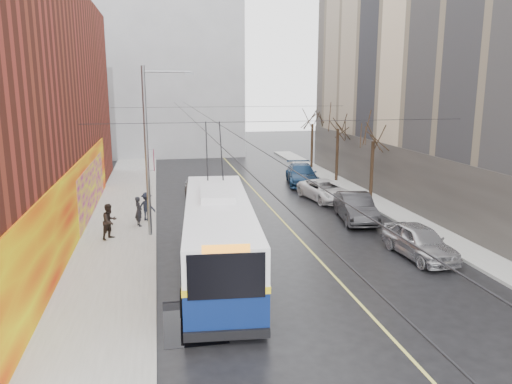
% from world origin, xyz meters
% --- Properties ---
extents(ground, '(140.00, 140.00, 0.00)m').
position_xyz_m(ground, '(0.00, 0.00, 0.00)').
color(ground, black).
rests_on(ground, ground).
extents(sidewalk_left, '(4.00, 60.00, 0.15)m').
position_xyz_m(sidewalk_left, '(-8.00, 12.00, 0.07)').
color(sidewalk_left, gray).
rests_on(sidewalk_left, ground).
extents(sidewalk_right, '(2.00, 60.00, 0.15)m').
position_xyz_m(sidewalk_right, '(9.00, 12.00, 0.07)').
color(sidewalk_right, gray).
rests_on(sidewalk_right, ground).
extents(lane_line, '(0.12, 50.00, 0.01)m').
position_xyz_m(lane_line, '(1.50, 14.00, 0.00)').
color(lane_line, '#BFB74C').
rests_on(lane_line, ground).
extents(building_right, '(14.06, 36.00, 16.00)m').
position_xyz_m(building_right, '(16.99, 14.00, 7.99)').
color(building_right, '#C8B291').
rests_on(building_right, ground).
extents(building_far, '(20.50, 12.10, 18.00)m').
position_xyz_m(building_far, '(-6.00, 44.99, 9.02)').
color(building_far, gray).
rests_on(building_far, ground).
extents(streetlight_pole, '(2.65, 0.60, 9.00)m').
position_xyz_m(streetlight_pole, '(-6.14, 10.00, 4.85)').
color(streetlight_pole, slate).
rests_on(streetlight_pole, ground).
extents(catenary_wires, '(18.00, 60.00, 0.22)m').
position_xyz_m(catenary_wires, '(-2.54, 14.77, 6.25)').
color(catenary_wires, black).
extents(tree_near, '(3.20, 3.20, 6.40)m').
position_xyz_m(tree_near, '(9.00, 16.00, 4.98)').
color(tree_near, black).
rests_on(tree_near, ground).
extents(tree_mid, '(3.20, 3.20, 6.68)m').
position_xyz_m(tree_mid, '(9.00, 23.00, 5.25)').
color(tree_mid, black).
rests_on(tree_mid, ground).
extents(tree_far, '(3.20, 3.20, 6.57)m').
position_xyz_m(tree_far, '(9.00, 30.00, 5.14)').
color(tree_far, black).
rests_on(tree_far, ground).
extents(puddle, '(2.07, 3.56, 0.01)m').
position_xyz_m(puddle, '(-4.75, -0.27, 0.00)').
color(puddle, black).
rests_on(puddle, ground).
extents(pigeons_flying, '(4.25, 2.68, 1.18)m').
position_xyz_m(pigeons_flying, '(-2.52, 9.89, 7.00)').
color(pigeons_flying, slate).
extents(trolleybus, '(3.80, 13.05, 6.12)m').
position_xyz_m(trolleybus, '(-3.30, 4.16, 1.70)').
color(trolleybus, '#0A1B4D').
rests_on(trolleybus, ground).
extents(parked_car_a, '(2.15, 4.74, 1.58)m').
position_xyz_m(parked_car_a, '(6.27, 4.27, 0.79)').
color(parked_car_a, '#ACACB1').
rests_on(parked_car_a, ground).
extents(parked_car_b, '(2.49, 5.24, 1.66)m').
position_xyz_m(parked_car_b, '(5.80, 10.97, 0.83)').
color(parked_car_b, '#29282B').
rests_on(parked_car_b, ground).
extents(parked_car_c, '(3.13, 5.45, 1.43)m').
position_xyz_m(parked_car_c, '(5.80, 16.56, 0.72)').
color(parked_car_c, silver).
rests_on(parked_car_c, ground).
extents(parked_car_d, '(3.26, 6.05, 1.67)m').
position_xyz_m(parked_car_d, '(5.80, 22.51, 0.83)').
color(parked_car_d, navy).
rests_on(parked_car_d, ground).
extents(following_car, '(1.81, 4.26, 1.43)m').
position_xyz_m(following_car, '(-3.01, 19.26, 0.72)').
color(following_car, silver).
rests_on(following_car, ground).
extents(pedestrian_a, '(0.60, 0.73, 1.71)m').
position_xyz_m(pedestrian_a, '(-6.94, 11.85, 1.00)').
color(pedestrian_a, black).
rests_on(pedestrian_a, sidewalk_left).
extents(pedestrian_b, '(1.13, 1.15, 1.88)m').
position_xyz_m(pedestrian_b, '(-8.34, 9.64, 1.09)').
color(pedestrian_b, black).
rests_on(pedestrian_b, sidewalk_left).
extents(pedestrian_c, '(1.26, 1.14, 1.70)m').
position_xyz_m(pedestrian_c, '(-6.50, 12.98, 1.00)').
color(pedestrian_c, black).
rests_on(pedestrian_c, sidewalk_left).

